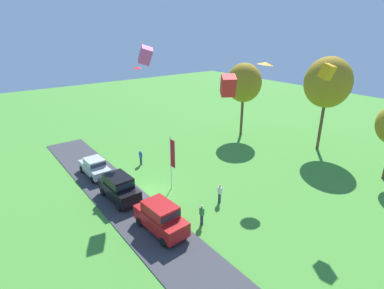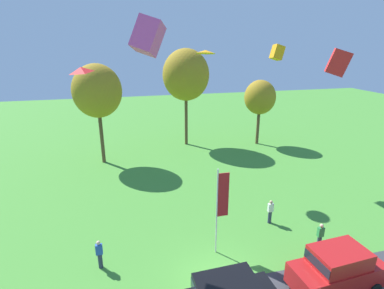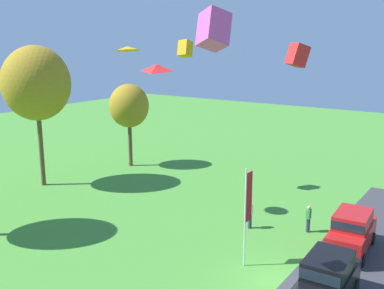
% 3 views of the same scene
% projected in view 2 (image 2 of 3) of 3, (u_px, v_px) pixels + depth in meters
% --- Properties ---
extents(ground_plane, '(120.00, 120.00, 0.00)m').
position_uv_depth(ground_plane, '(217.00, 283.00, 15.38)').
color(ground_plane, '#478E33').
extents(car_suv_far_end, '(4.71, 2.28, 2.28)m').
position_uv_depth(car_suv_far_end, '(337.00, 268.00, 14.56)').
color(car_suv_far_end, red).
rests_on(car_suv_far_end, ground).
extents(person_on_lawn, '(0.36, 0.24, 1.71)m').
position_uv_depth(person_on_lawn, '(320.00, 236.00, 17.66)').
color(person_on_lawn, '#2D334C').
rests_on(person_on_lawn, ground).
extents(person_watching_sky, '(0.36, 0.24, 1.71)m').
position_uv_depth(person_watching_sky, '(100.00, 254.00, 16.16)').
color(person_watching_sky, '#2D334C').
rests_on(person_watching_sky, ground).
extents(person_beside_suv, '(0.36, 0.24, 1.71)m').
position_uv_depth(person_beside_suv, '(270.00, 211.00, 20.28)').
color(person_beside_suv, '#2D334C').
rests_on(person_beside_suv, ground).
extents(tree_far_right, '(4.72, 4.72, 9.97)m').
position_uv_depth(tree_far_right, '(97.00, 91.00, 28.86)').
color(tree_far_right, brown).
rests_on(tree_far_right, ground).
extents(tree_right_of_center, '(5.34, 5.34, 11.27)m').
position_uv_depth(tree_right_of_center, '(186.00, 75.00, 34.18)').
color(tree_right_of_center, brown).
rests_on(tree_right_of_center, ground).
extents(tree_far_left, '(3.67, 3.67, 7.75)m').
position_uv_depth(tree_far_left, '(260.00, 98.00, 35.20)').
color(tree_far_left, brown).
rests_on(tree_far_left, ground).
extents(flag_banner, '(0.71, 0.08, 5.30)m').
position_uv_depth(flag_banner, '(221.00, 201.00, 16.67)').
color(flag_banner, silver).
rests_on(flag_banner, ground).
extents(kite_diamond_high_right, '(1.07, 1.16, 0.36)m').
position_uv_depth(kite_diamond_high_right, '(81.00, 70.00, 13.28)').
color(kite_diamond_high_right, red).
extents(kite_box_topmost, '(1.13, 0.97, 1.41)m').
position_uv_depth(kite_box_topmost, '(277.00, 52.00, 24.93)').
color(kite_box_topmost, orange).
extents(kite_delta_over_trees, '(2.14, 2.15, 0.46)m').
position_uv_depth(kite_delta_over_trees, '(206.00, 52.00, 23.49)').
color(kite_delta_over_trees, orange).
extents(kite_box_trailing_tail, '(1.78, 1.54, 1.87)m').
position_uv_depth(kite_box_trailing_tail, '(148.00, 36.00, 12.98)').
color(kite_box_trailing_tail, '#EA4C9E').
extents(kite_box_mid_center, '(1.55, 1.46, 1.50)m').
position_uv_depth(kite_box_mid_center, '(338.00, 63.00, 16.10)').
color(kite_box_mid_center, red).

